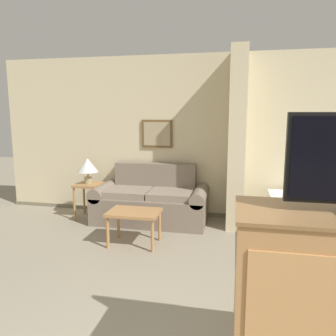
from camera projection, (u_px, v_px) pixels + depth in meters
name	position (u px, v px, depth m)	size (l,w,h in m)	color
wall_back	(209.00, 137.00, 5.27)	(7.12, 0.16, 2.60)	beige
wall_partition_pillar	(237.00, 139.00, 4.80)	(0.24, 0.68, 2.60)	beige
couch	(151.00, 201.00, 5.14)	(1.75, 0.84, 0.88)	gray
coffee_table	(134.00, 216.00, 4.18)	(0.66, 0.46, 0.44)	#B27F4C
side_table	(89.00, 190.00, 5.26)	(0.40, 0.40, 0.57)	#B27F4C
table_lamp	(88.00, 166.00, 5.20)	(0.33, 0.33, 0.41)	tan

